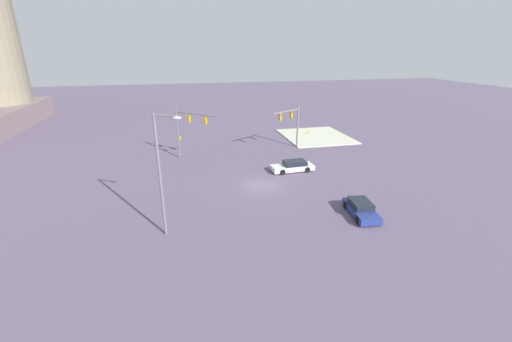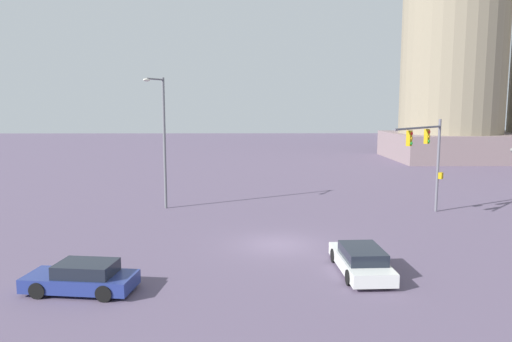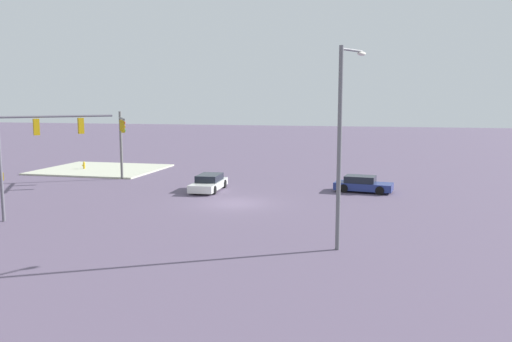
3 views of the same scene
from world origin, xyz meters
The scene contains 8 objects.
ground_plane centered at (0.00, 0.00, 0.00)m, with size 213.15×213.15×0.00m, color #5A4D65.
sidewalk_corner centered at (17.33, -13.07, 0.07)m, with size 11.21×9.81×0.15m, color beige.
traffic_signal_near_corner centered at (10.17, 6.81, 4.43)m, with size 4.86×4.82×6.39m.
traffic_signal_opposite_side centered at (11.91, -7.11, 4.00)m, with size 2.83×4.56×5.88m.
streetlamp_curved_arm centered at (-7.66, 9.24, 5.24)m, with size 1.18×1.96×9.23m.
sedan_car_approaching centered at (3.33, -4.46, 0.58)m, with size 2.08×4.87×1.21m.
sedan_car_waiting_far centered at (-8.11, -6.53, 0.57)m, with size 4.44×2.28×1.21m.
fire_hydrant_on_curb centered at (19.02, -12.67, 0.49)m, with size 0.33×0.22×0.71m.
Camera 3 is at (-9.43, 33.13, 6.85)m, focal length 36.84 mm.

